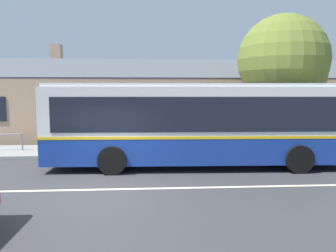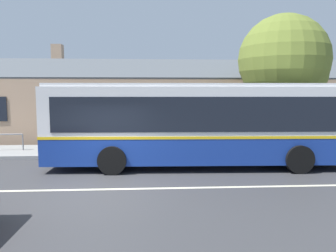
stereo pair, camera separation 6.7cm
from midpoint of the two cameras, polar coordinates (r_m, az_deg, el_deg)
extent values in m
plane|color=#38383A|center=(9.99, -11.89, -10.79)|extent=(300.00, 300.00, 0.00)
cube|color=gray|center=(15.78, -8.83, -4.26)|extent=(60.00, 3.00, 0.15)
cube|color=beige|center=(9.99, -11.89, -10.77)|extent=(60.00, 0.16, 0.01)
cube|color=tan|center=(22.22, -1.67, 3.18)|extent=(25.18, 8.71, 3.56)
cube|color=#4C5156|center=(20.06, -1.46, 9.96)|extent=(25.78, 4.40, 1.55)
cube|color=#4C5156|center=(24.41, -1.88, 9.25)|extent=(25.78, 4.40, 1.55)
cube|color=tan|center=(23.99, -18.93, 11.87)|extent=(0.70, 0.70, 1.20)
cube|color=black|center=(17.83, -1.16, 3.07)|extent=(1.10, 0.06, 1.30)
cube|color=black|center=(20.24, 24.65, 2.87)|extent=(1.10, 0.06, 1.30)
cube|color=#4C3323|center=(18.46, 10.64, 0.24)|extent=(1.00, 0.06, 2.10)
cube|color=navy|center=(12.69, 4.88, -3.62)|extent=(11.29, 2.86, 0.95)
cube|color=gold|center=(12.61, 4.90, -1.27)|extent=(11.32, 2.88, 0.10)
cube|color=white|center=(12.53, 4.93, 2.85)|extent=(11.29, 2.86, 1.72)
cube|color=white|center=(12.52, 4.97, 7.05)|extent=(11.07, 2.73, 0.12)
cube|color=black|center=(13.79, 4.30, 2.73)|extent=(10.32, 0.36, 1.22)
cube|color=black|center=(11.29, 5.69, 2.00)|extent=(10.32, 0.36, 1.22)
cube|color=#192D99|center=(13.86, -1.52, -2.79)|extent=(3.14, 0.13, 0.67)
cube|color=black|center=(14.96, 21.19, 0.29)|extent=(0.90, 0.06, 2.42)
cylinder|color=black|center=(14.74, 17.85, -3.53)|extent=(1.01, 0.31, 1.00)
cylinder|color=black|center=(12.46, 21.75, -5.38)|extent=(1.01, 0.31, 1.00)
cylinder|color=black|center=(13.97, -8.45, -3.82)|extent=(1.01, 0.31, 1.00)
cylinder|color=black|center=(11.53, -9.87, -5.93)|extent=(1.01, 0.31, 1.00)
cube|color=brown|center=(15.84, -17.72, -2.51)|extent=(1.78, 0.10, 0.04)
cube|color=brown|center=(15.70, -17.85, -2.59)|extent=(1.78, 0.10, 0.04)
cube|color=brown|center=(15.57, -17.98, -2.67)|extent=(1.78, 0.10, 0.04)
cube|color=brown|center=(15.40, -18.13, -1.64)|extent=(1.78, 0.04, 0.10)
cube|color=brown|center=(15.39, -18.14, -1.12)|extent=(1.78, 0.04, 0.10)
cube|color=black|center=(15.58, -15.28, -3.42)|extent=(0.08, 0.43, 0.45)
cube|color=black|center=(15.93, -20.31, -3.38)|extent=(0.08, 0.43, 0.45)
cylinder|color=#4C3828|center=(17.67, 18.91, 1.25)|extent=(0.36, 0.36, 3.01)
sphere|color=olive|center=(17.69, 19.24, 10.84)|extent=(4.47, 4.47, 4.47)
sphere|color=olive|center=(17.69, 21.57, 8.58)|extent=(2.80, 2.80, 2.80)
cylinder|color=gray|center=(16.34, 23.34, 0.18)|extent=(0.07, 0.07, 2.40)
cube|color=#1959A5|center=(16.26, 23.51, 3.50)|extent=(0.36, 0.03, 0.48)
cylinder|color=slate|center=(16.67, -24.16, -2.60)|extent=(0.06, 0.06, 0.75)
cylinder|color=slate|center=(16.83, -25.97, -1.32)|extent=(1.10, 0.06, 0.06)
camera|label=1|loc=(0.03, -90.16, -0.02)|focal=35.00mm
camera|label=2|loc=(0.03, 89.84, 0.02)|focal=35.00mm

